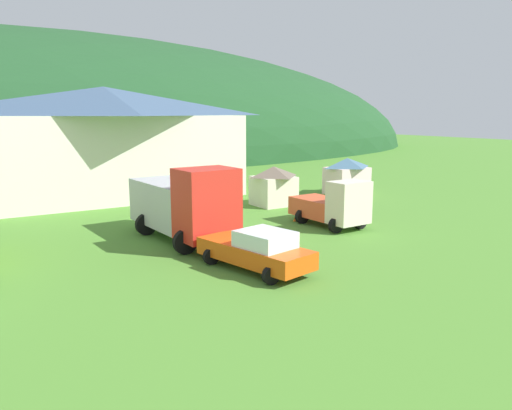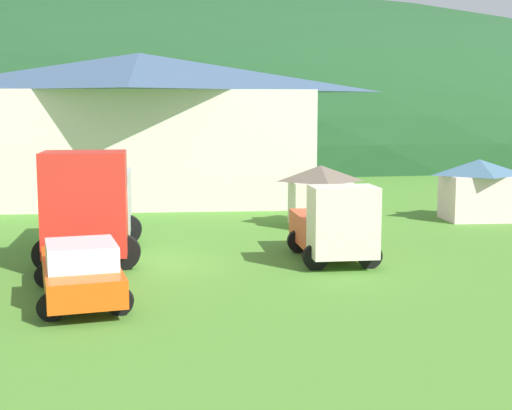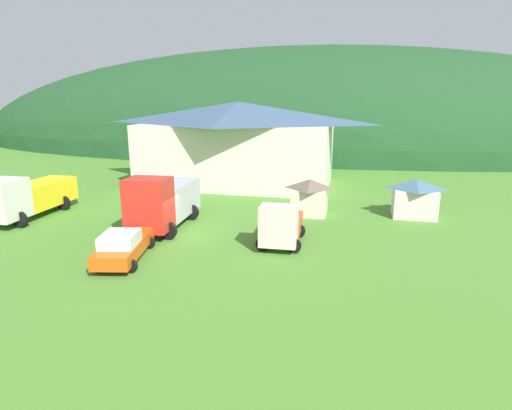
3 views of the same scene
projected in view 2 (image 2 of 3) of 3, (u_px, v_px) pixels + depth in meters
name	position (u px, v px, depth m)	size (l,w,h in m)	color
ground_plane	(149.00, 266.00, 23.27)	(200.00, 200.00, 0.00)	#4C842D
forested_hill_backdrop	(176.00, 153.00, 80.74)	(134.08, 60.00, 34.89)	#1E4723
depot_building	(141.00, 125.00, 39.81)	(19.29, 11.62, 8.04)	silver
play_shed_cream	(320.00, 195.00, 30.95)	(2.70, 2.56, 2.63)	beige
play_shed_pink	(478.00, 189.00, 32.63)	(3.20, 2.45, 2.77)	beige
crane_truck_red	(91.00, 204.00, 24.48)	(3.57, 7.25, 3.73)	red
light_truck_cream	(335.00, 225.00, 23.78)	(2.66, 4.64, 2.64)	beige
service_pickup_orange	(81.00, 271.00, 18.93)	(3.00, 5.32, 1.66)	#DE5111
traffic_cone_near_pickup	(97.00, 241.00, 27.65)	(0.36, 0.36, 0.64)	orange
traffic_cone_mid_row	(295.00, 249.00, 26.12)	(0.36, 0.36, 0.45)	orange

